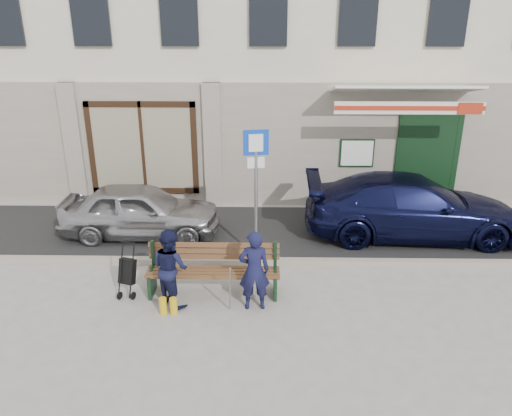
{
  "coord_description": "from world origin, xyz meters",
  "views": [
    {
      "loc": [
        -0.06,
        -7.58,
        4.81
      ],
      "look_at": [
        -0.23,
        1.6,
        1.2
      ],
      "focal_mm": 35.0,
      "sensor_mm": 36.0,
      "label": 1
    }
  ],
  "objects_px": {
    "car_navy": "(412,207)",
    "parking_sign": "(256,174)",
    "bench": "(211,271)",
    "man": "(254,270)",
    "woman": "(170,267)",
    "car_silver": "(141,210)",
    "stroller": "(127,272)"
  },
  "relations": [
    {
      "from": "car_navy",
      "to": "man",
      "type": "distance_m",
      "value": 4.71
    },
    {
      "from": "parking_sign",
      "to": "stroller",
      "type": "height_order",
      "value": "parking_sign"
    },
    {
      "from": "parking_sign",
      "to": "car_navy",
      "type": "bearing_deg",
      "value": 8.97
    },
    {
      "from": "car_navy",
      "to": "woman",
      "type": "relative_size",
      "value": 3.4
    },
    {
      "from": "man",
      "to": "stroller",
      "type": "height_order",
      "value": "man"
    },
    {
      "from": "man",
      "to": "stroller",
      "type": "relative_size",
      "value": 1.47
    },
    {
      "from": "car_navy",
      "to": "bench",
      "type": "distance_m",
      "value": 5.09
    },
    {
      "from": "woman",
      "to": "bench",
      "type": "bearing_deg",
      "value": -110.99
    },
    {
      "from": "man",
      "to": "stroller",
      "type": "xyz_separation_m",
      "value": [
        -2.3,
        0.42,
        -0.29
      ]
    },
    {
      "from": "bench",
      "to": "man",
      "type": "height_order",
      "value": "man"
    },
    {
      "from": "car_navy",
      "to": "parking_sign",
      "type": "bearing_deg",
      "value": 110.22
    },
    {
      "from": "man",
      "to": "woman",
      "type": "relative_size",
      "value": 1.03
    },
    {
      "from": "man",
      "to": "woman",
      "type": "xyz_separation_m",
      "value": [
        -1.45,
        0.13,
        -0.02
      ]
    },
    {
      "from": "bench",
      "to": "man",
      "type": "xyz_separation_m",
      "value": [
        0.8,
        -0.45,
        0.27
      ]
    },
    {
      "from": "car_silver",
      "to": "woman",
      "type": "distance_m",
      "value": 3.12
    },
    {
      "from": "parking_sign",
      "to": "man",
      "type": "xyz_separation_m",
      "value": [
        0.0,
        -1.96,
        -1.09
      ]
    },
    {
      "from": "bench",
      "to": "parking_sign",
      "type": "bearing_deg",
      "value": 62.39
    },
    {
      "from": "car_silver",
      "to": "car_navy",
      "type": "bearing_deg",
      "value": -88.21
    },
    {
      "from": "car_silver",
      "to": "bench",
      "type": "height_order",
      "value": "car_silver"
    },
    {
      "from": "car_navy",
      "to": "woman",
      "type": "xyz_separation_m",
      "value": [
        -4.97,
        -3.0,
        0.01
      ]
    },
    {
      "from": "car_silver",
      "to": "parking_sign",
      "type": "xyz_separation_m",
      "value": [
        2.65,
        -1.04,
        1.21
      ]
    },
    {
      "from": "car_silver",
      "to": "parking_sign",
      "type": "relative_size",
      "value": 1.32
    },
    {
      "from": "bench",
      "to": "stroller",
      "type": "relative_size",
      "value": 2.42
    },
    {
      "from": "car_silver",
      "to": "stroller",
      "type": "distance_m",
      "value": 2.62
    },
    {
      "from": "woman",
      "to": "stroller",
      "type": "distance_m",
      "value": 0.94
    },
    {
      "from": "woman",
      "to": "man",
      "type": "bearing_deg",
      "value": -142.38
    },
    {
      "from": "parking_sign",
      "to": "bench",
      "type": "xyz_separation_m",
      "value": [
        -0.79,
        -1.51,
        -1.36
      ]
    },
    {
      "from": "parking_sign",
      "to": "woman",
      "type": "relative_size",
      "value": 1.91
    },
    {
      "from": "parking_sign",
      "to": "stroller",
      "type": "relative_size",
      "value": 2.74
    },
    {
      "from": "bench",
      "to": "woman",
      "type": "height_order",
      "value": "woman"
    },
    {
      "from": "parking_sign",
      "to": "woman",
      "type": "xyz_separation_m",
      "value": [
        -1.45,
        -1.84,
        -1.11
      ]
    },
    {
      "from": "parking_sign",
      "to": "stroller",
      "type": "bearing_deg",
      "value": -155.36
    }
  ]
}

